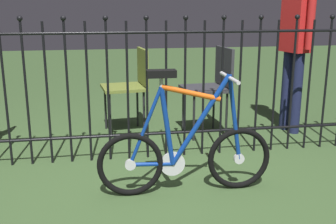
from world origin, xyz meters
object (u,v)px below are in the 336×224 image
(chair_charcoal, at_px, (213,82))
(person_visitor, at_px, (296,35))
(bicycle, at_px, (185,151))
(chair_olive, at_px, (131,81))

(chair_charcoal, distance_m, person_visitor, 0.97)
(bicycle, distance_m, chair_charcoal, 1.46)
(chair_charcoal, xyz_separation_m, person_visitor, (0.85, -0.04, 0.46))
(chair_olive, height_order, person_visitor, person_visitor)
(chair_charcoal, bearing_deg, person_visitor, -2.76)
(bicycle, distance_m, chair_olive, 1.57)
(person_visitor, bearing_deg, chair_charcoal, 177.24)
(chair_olive, xyz_separation_m, chair_charcoal, (0.82, -0.21, 0.01))
(person_visitor, bearing_deg, bicycle, -137.70)
(bicycle, bearing_deg, person_visitor, 42.30)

